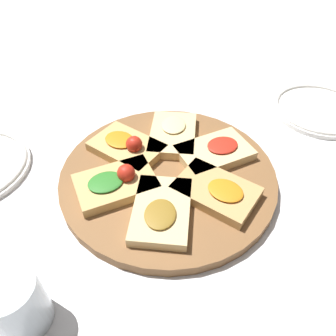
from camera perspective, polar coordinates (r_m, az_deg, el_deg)
ground_plane at (r=0.61m, az=0.00°, el=-1.96°), size 3.00×3.00×0.00m
serving_board at (r=0.60m, az=0.00°, el=-1.30°), size 0.39×0.39×0.02m
focaccia_slice_0 at (r=0.52m, az=-1.14°, el=-7.44°), size 0.13×0.15×0.02m
focaccia_slice_1 at (r=0.56m, az=8.45°, el=-3.97°), size 0.16×0.16×0.02m
focaccia_slice_2 at (r=0.63m, az=8.19°, el=2.80°), size 0.15×0.12×0.02m
focaccia_slice_3 at (r=0.67m, az=0.85°, el=5.98°), size 0.13×0.15×0.02m
focaccia_slice_4 at (r=0.64m, az=-7.14°, el=3.72°), size 0.16×0.16×0.04m
focaccia_slice_5 at (r=0.57m, az=-8.98°, el=-2.53°), size 0.15×0.11×0.04m
plate_right at (r=0.85m, az=24.92°, el=9.28°), size 0.22×0.22×0.02m
water_glass at (r=0.47m, az=-24.87°, el=-20.66°), size 0.07×0.07×0.09m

